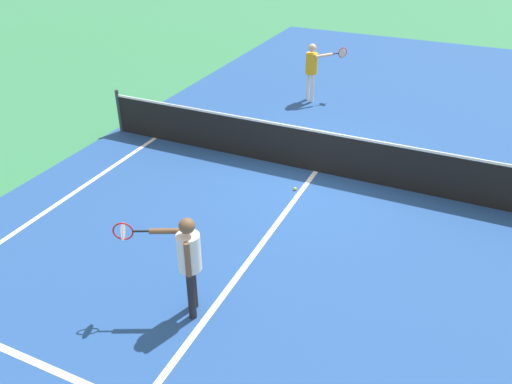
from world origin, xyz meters
The scene contains 7 objects.
ground_plane centered at (0.00, 0.00, 0.00)m, with size 60.00×60.00×0.00m, color #337F51.
court_surface_inbounds centered at (0.00, 0.00, 0.00)m, with size 10.62×24.40×0.00m, color #234C93.
line_center_service centered at (0.00, -3.20, 0.00)m, with size 0.10×6.40×0.01m, color white.
net centered at (0.00, 0.00, 0.49)m, with size 10.30×0.09×1.07m.
player_near centered at (-0.26, -4.76, 0.99)m, with size 1.17×0.53×1.60m.
player_far centered at (-1.52, 3.98, 1.00)m, with size 0.96×0.87×1.62m.
tennis_ball_near_net centered at (-0.13, -0.93, 0.03)m, with size 0.07×0.07×0.07m, color #CCE033.
Camera 1 is at (2.85, -9.34, 5.26)m, focal length 35.98 mm.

